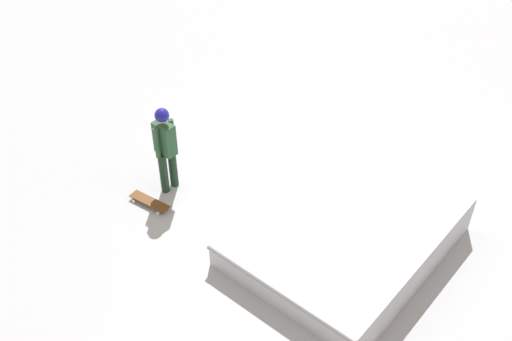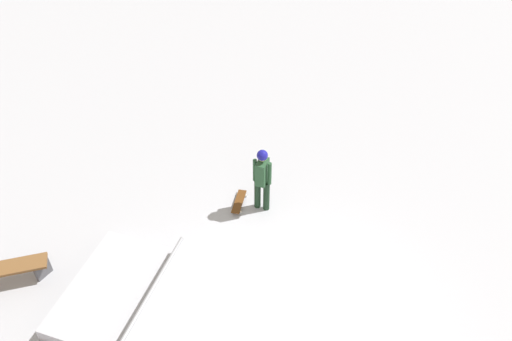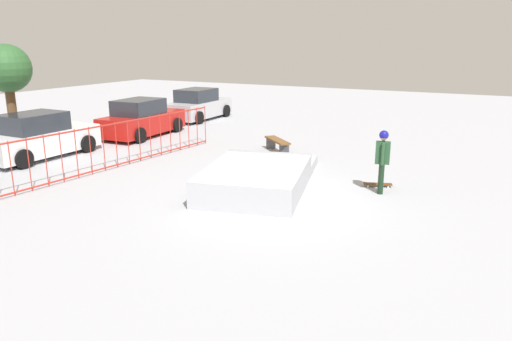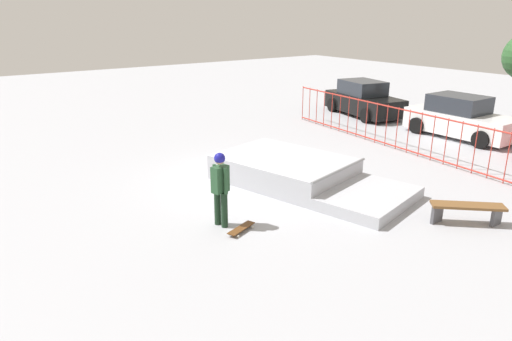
# 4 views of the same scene
# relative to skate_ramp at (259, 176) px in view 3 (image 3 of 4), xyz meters

# --- Properties ---
(ground_plane) EXTENTS (60.00, 60.00, 0.00)m
(ground_plane) POSITION_rel_skate_ramp_xyz_m (-0.98, -0.99, -0.32)
(ground_plane) COLOR #A8AAB2
(skate_ramp) EXTENTS (5.87, 3.84, 0.74)m
(skate_ramp) POSITION_rel_skate_ramp_xyz_m (0.00, 0.00, 0.00)
(skate_ramp) COLOR #B0B3BB
(skate_ramp) RESTS_ON ground
(skater) EXTENTS (0.43, 0.42, 1.73)m
(skater) POSITION_rel_skate_ramp_xyz_m (1.06, -3.17, 0.69)
(skater) COLOR black
(skater) RESTS_ON ground
(skateboard) EXTENTS (0.47, 0.82, 0.09)m
(skateboard) POSITION_rel_skate_ramp_xyz_m (1.58, -2.97, -0.24)
(skateboard) COLOR #593314
(skateboard) RESTS_ON ground
(perimeter_fence) EXTENTS (10.72, 1.01, 1.50)m
(perimeter_fence) POSITION_rel_skate_ramp_xyz_m (-0.98, 5.17, 0.45)
(perimeter_fence) COLOR #B22D23
(perimeter_fence) RESTS_ON ground
(park_bench) EXTENTS (1.38, 1.45, 0.48)m
(park_bench) POSITION_rel_skate_ramp_xyz_m (4.25, 1.44, 0.04)
(park_bench) COLOR brown
(park_bench) RESTS_ON ground
(parked_car_white) EXTENTS (4.11, 1.94, 1.60)m
(parked_car_white) POSITION_rel_skate_ramp_xyz_m (-0.42, 8.54, 0.41)
(parked_car_white) COLOR white
(parked_car_white) RESTS_ON ground
(parked_car_red) EXTENTS (4.19, 2.10, 1.60)m
(parked_car_red) POSITION_rel_skate_ramp_xyz_m (4.40, 7.98, 0.41)
(parked_car_red) COLOR red
(parked_car_red) RESTS_ON ground
(parked_car_silver) EXTENTS (4.14, 2.00, 1.60)m
(parked_car_silver) POSITION_rel_skate_ramp_xyz_m (9.37, 8.42, 0.41)
(parked_car_silver) COLOR #B7B7BC
(parked_car_silver) RESTS_ON ground
(distant_tree) EXTENTS (1.82, 1.82, 3.91)m
(distant_tree) POSITION_rel_skate_ramp_xyz_m (0.49, 11.04, 2.60)
(distant_tree) COLOR brown
(distant_tree) RESTS_ON ground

